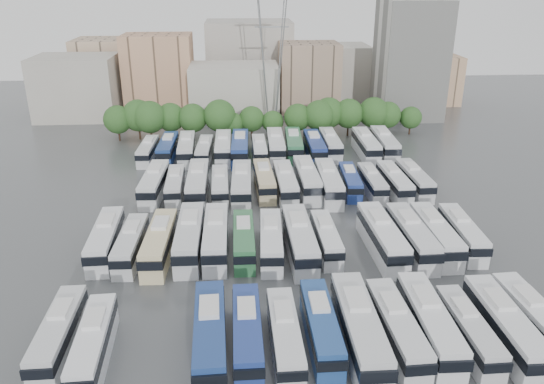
{
  "coord_description": "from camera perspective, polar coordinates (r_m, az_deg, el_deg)",
  "views": [
    {
      "loc": [
        -5.31,
        -62.3,
        31.03
      ],
      "look_at": [
        -0.86,
        5.6,
        3.0
      ],
      "focal_mm": 35.0,
      "sensor_mm": 36.0,
      "label": 1
    }
  ],
  "objects": [
    {
      "name": "ground",
      "position": [
        69.8,
        1.01,
        -4.01
      ],
      "size": [
        220.0,
        220.0,
        0.0
      ],
      "primitive_type": "plane",
      "color": "#424447",
      "rests_on": "ground"
    },
    {
      "name": "tree_line",
      "position": [
        107.8,
        -1.5,
        8.15
      ],
      "size": [
        64.65,
        7.87,
        8.19
      ],
      "color": "black",
      "rests_on": "ground"
    },
    {
      "name": "city_buildings",
      "position": [
        136.16,
        -4.71,
        12.53
      ],
      "size": [
        102.0,
        35.0,
        20.0
      ],
      "color": "#9E998E",
      "rests_on": "ground"
    },
    {
      "name": "apartment_tower",
      "position": [
        127.84,
        14.62,
        13.59
      ],
      "size": [
        14.0,
        14.0,
        26.0
      ],
      "primitive_type": "cube",
      "color": "silver",
      "rests_on": "ground"
    },
    {
      "name": "electricity_pylon",
      "position": [
        113.21,
        -0.03,
        16.12
      ],
      "size": [
        9.0,
        6.91,
        33.83
      ],
      "color": "slate",
      "rests_on": "ground"
    },
    {
      "name": "bus_r0_s0",
      "position": [
        51.78,
        -21.94,
        -13.92
      ],
      "size": [
        2.68,
        11.43,
        3.57
      ],
      "rotation": [
        0.0,
        0.0,
        0.02
      ],
      "color": "silver",
      "rests_on": "ground"
    },
    {
      "name": "bus_r0_s1",
      "position": [
        49.56,
        -18.65,
        -15.21
      ],
      "size": [
        3.03,
        11.44,
        3.55
      ],
      "rotation": [
        0.0,
        0.0,
        0.05
      ],
      "color": "white",
      "rests_on": "ground"
    },
    {
      "name": "bus_r0_s4",
      "position": [
        48.14,
        -6.69,
        -14.96
      ],
      "size": [
        3.22,
        12.71,
        3.96
      ],
      "rotation": [
        0.0,
        0.0,
        0.04
      ],
      "color": "navy",
      "rests_on": "ground"
    },
    {
      "name": "bus_r0_s5",
      "position": [
        48.34,
        -2.68,
        -14.87
      ],
      "size": [
        2.61,
        11.59,
        3.63
      ],
      "rotation": [
        0.0,
        0.0,
        0.01
      ],
      "color": "navy",
      "rests_on": "ground"
    },
    {
      "name": "bus_r0_s6",
      "position": [
        48.05,
        1.4,
        -15.19
      ],
      "size": [
        2.64,
        11.29,
        3.53
      ],
      "rotation": [
        0.0,
        0.0,
        0.02
      ],
      "color": "silver",
      "rests_on": "ground"
    },
    {
      "name": "bus_r0_s7",
      "position": [
        49.2,
        5.29,
        -14.2
      ],
      "size": [
        2.62,
        11.56,
        3.62
      ],
      "rotation": [
        0.0,
        0.0,
        0.01
      ],
      "color": "navy",
      "rests_on": "ground"
    },
    {
      "name": "bus_r0_s8",
      "position": [
        48.91,
        9.36,
        -14.25
      ],
      "size": [
        2.98,
        13.55,
        4.25
      ],
      "rotation": [
        0.0,
        0.0,
        -0.0
      ],
      "color": "silver",
      "rests_on": "ground"
    },
    {
      "name": "bus_r0_s9",
      "position": [
        49.95,
        13.23,
        -14.05
      ],
      "size": [
        3.08,
        12.12,
        3.77
      ],
      "rotation": [
        0.0,
        0.0,
        0.04
      ],
      "color": "silver",
      "rests_on": "ground"
    },
    {
      "name": "bus_r0_s10",
      "position": [
        51.14,
        16.56,
        -13.34
      ],
      "size": [
        2.94,
        12.69,
        3.97
      ],
      "rotation": [
        0.0,
        0.0,
        -0.01
      ],
      "color": "silver",
      "rests_on": "ground"
    },
    {
      "name": "bus_r0_s11",
      "position": [
        51.8,
        20.36,
        -13.77
      ],
      "size": [
        2.53,
        10.88,
        3.4
      ],
      "rotation": [
        0.0,
        0.0,
        0.02
      ],
      "color": "silver",
      "rests_on": "ground"
    },
    {
      "name": "bus_r0_s12",
      "position": [
        53.09,
        23.72,
        -13.03
      ],
      "size": [
        2.77,
        12.51,
        3.92
      ],
      "rotation": [
        0.0,
        0.0,
        0.0
      ],
      "color": "silver",
      "rests_on": "ground"
    },
    {
      "name": "bus_r0_s13",
      "position": [
        55.03,
        26.46,
        -12.29
      ],
      "size": [
        3.22,
        12.23,
        3.8
      ],
      "rotation": [
        0.0,
        0.0,
        0.05
      ],
      "color": "white",
      "rests_on": "ground"
    },
    {
      "name": "bus_r1_s0",
      "position": [
        66.16,
        -17.46,
        -4.84
      ],
      "size": [
        3.19,
        12.51,
        3.89
      ],
      "rotation": [
        0.0,
        0.0,
        0.04
      ],
      "color": "silver",
      "rests_on": "ground"
    },
    {
      "name": "bus_r1_s1",
      "position": [
        64.54,
        -14.94,
        -5.42
      ],
      "size": [
        2.7,
        11.38,
        3.56
      ],
      "rotation": [
        0.0,
        0.0,
        -0.02
      ],
      "color": "silver",
      "rests_on": "ground"
    },
    {
      "name": "bus_r1_s2",
      "position": [
        63.69,
        -12.0,
        -5.33
      ],
      "size": [
        3.13,
        12.66,
        3.95
      ],
      "rotation": [
        0.0,
        0.0,
        -0.03
      ],
      "color": "beige",
      "rests_on": "ground"
    },
    {
      "name": "bus_r1_s3",
      "position": [
        64.07,
        -8.85,
        -4.79
      ],
      "size": [
        2.93,
        13.37,
        4.19
      ],
      "rotation": [
        0.0,
        0.0,
        -0.0
      ],
      "color": "silver",
      "rests_on": "ground"
    },
    {
      "name": "bus_r1_s4",
      "position": [
        63.8,
        -6.05,
        -4.81
      ],
      "size": [
        2.87,
        13.05,
        4.09
      ],
      "rotation": [
        0.0,
        0.0,
        0.0
      ],
      "color": "silver",
      "rests_on": "ground"
    },
    {
      "name": "bus_r1_s5",
      "position": [
        63.37,
        -3.05,
        -5.15
      ],
      "size": [
        2.53,
        11.47,
        3.6
      ],
      "rotation": [
        0.0,
        0.0,
        0.0
      ],
      "color": "#2F6D3F",
      "rests_on": "ground"
    },
    {
      "name": "bus_r1_s6",
      "position": [
        63.01,
        -0.1,
        -5.21
      ],
      "size": [
        3.13,
        12.04,
        3.75
      ],
      "rotation": [
        0.0,
        0.0,
        -0.04
      ],
      "color": "silver",
      "rests_on": "ground"
    },
    {
      "name": "bus_r1_s7",
      "position": [
        62.85,
        2.99,
        -5.09
      ],
      "size": [
        3.2,
        13.43,
        4.2
      ],
      "rotation": [
        0.0,
        0.0,
        0.02
      ],
      "color": "silver",
      "rests_on": "ground"
    },
    {
      "name": "bus_r1_s8",
      "position": [
        64.21,
        5.84,
        -4.95
      ],
      "size": [
        2.55,
        10.89,
        3.4
      ],
      "rotation": [
        0.0,
        0.0,
        0.02
      ],
      "color": "silver",
      "rests_on": "ground"
    },
    {
      "name": "bus_r1_s10",
      "position": [
        64.67,
        11.74,
        -4.72
      ],
      "size": [
        3.37,
        13.57,
        4.23
      ],
      "rotation": [
        0.0,
        0.0,
        0.03
      ],
      "color": "white",
      "rests_on": "ground"
    },
    {
      "name": "bus_r1_s11",
      "position": [
        65.8,
        14.78,
        -4.59
      ],
      "size": [
        3.12,
        13.08,
        4.08
      ],
      "rotation": [
        0.0,
        0.0,
        0.02
      ],
      "color": "silver",
      "rests_on": "ground"
    },
    {
      "name": "bus_r1_s12",
      "position": [
        67.07,
        17.14,
        -4.38
      ],
      "size": [
        2.81,
        12.72,
        3.99
      ],
      "rotation": [
        0.0,
        0.0,
        0.0
      ],
      "color": "silver",
      "rests_on": "ground"
    },
    {
      "name": "bus_r1_s13",
      "position": [
        68.85,
        19.77,
        -4.15
      ],
      "size": [
        3.04,
        11.8,
        3.67
      ],
      "rotation": [
        0.0,
        0.0,
        -0.04
      ],
      "color": "silver",
      "rests_on": "ground"
    },
    {
      "name": "bus_r2_s1",
      "position": [
        81.48,
        -12.55,
        0.95
      ],
      "size": [
        3.29,
        12.96,
        4.04
      ],
      "rotation": [
        0.0,
        0.0,
        -0.04
      ],
      "color": "silver",
      "rests_on": "ground"
    },
    {
      "name": "bus_r2_s2",
      "position": [
        80.87,
        -10.38,
        0.75
      ],
      "size": [
        2.8,
        11.22,
        3.5
      ],
      "rotation": [
        0.0,
        0.0,
        0.03
      ],
      "color": "silver",
      "rests_on": "ground"
    },
    {
      "name": "bus_r2_s3",
      "position": [
        79.93,
        -7.99,
        0.93
      ],
      "size": [
        3.05,
        13.54,
        4.24
      ],
      "rotation": [
        0.0,
        0.0,
        0.01
      ],
      "color": "silver",
      "rests_on": "ground"
    },
    {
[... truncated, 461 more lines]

